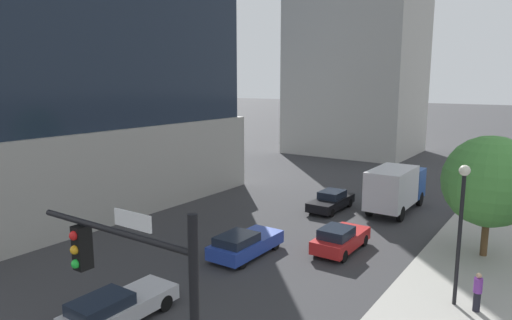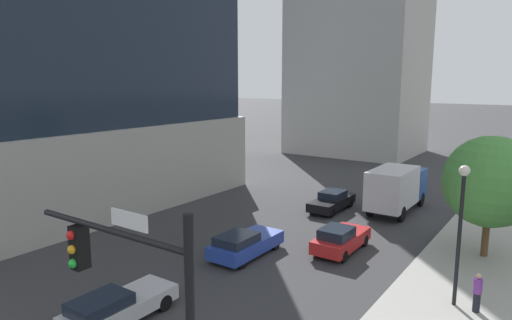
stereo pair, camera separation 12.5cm
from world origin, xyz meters
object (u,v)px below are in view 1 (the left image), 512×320
(car_silver, at_px, (117,307))
(car_blue, at_px, (245,244))
(car_black, at_px, (331,201))
(traffic_light_pole, at_px, (143,307))
(construction_building, at_px, (359,2))
(car_red, at_px, (340,239))
(box_truck, at_px, (395,187))
(pedestrian_purple_shirt, at_px, (478,292))
(street_tree, at_px, (490,181))
(street_lamp, at_px, (461,215))

(car_silver, distance_m, car_blue, 8.42)
(car_silver, distance_m, car_black, 19.20)
(traffic_light_pole, distance_m, car_black, 24.91)
(construction_building, height_order, car_blue, construction_building)
(traffic_light_pole, bearing_deg, car_red, 99.53)
(car_blue, height_order, box_truck, box_truck)
(car_silver, bearing_deg, car_black, 90.00)
(box_truck, height_order, pedestrian_purple_shirt, box_truck)
(street_tree, relative_size, car_blue, 1.40)
(car_red, xyz_separation_m, car_blue, (-3.96, -3.55, -0.04))
(traffic_light_pole, distance_m, box_truck, 26.18)
(traffic_light_pole, xyz_separation_m, street_tree, (3.95, 19.91, -0.47))
(box_truck, bearing_deg, car_blue, -106.92)
(construction_building, relative_size, traffic_light_pole, 6.29)
(car_blue, xyz_separation_m, pedestrian_purple_shirt, (11.38, 0.28, 0.28))
(street_lamp, relative_size, car_red, 1.38)
(car_red, distance_m, car_black, 8.24)
(car_blue, bearing_deg, box_truck, 73.08)
(traffic_light_pole, distance_m, car_silver, 8.98)
(car_red, bearing_deg, construction_building, 111.40)
(construction_building, relative_size, street_lamp, 7.22)
(construction_building, distance_m, street_lamp, 45.09)
(street_lamp, relative_size, street_tree, 0.92)
(car_red, bearing_deg, pedestrian_purple_shirt, -23.77)
(car_red, bearing_deg, car_black, 118.69)
(street_tree, xyz_separation_m, car_blue, (-10.66, -7.03, -3.49))
(car_black, bearing_deg, pedestrian_purple_shirt, -42.69)
(construction_building, height_order, box_truck, construction_building)
(traffic_light_pole, bearing_deg, car_blue, 117.53)
(street_lamp, xyz_separation_m, car_black, (-10.52, 10.38, -3.32))
(car_silver, bearing_deg, pedestrian_purple_shirt, 37.40)
(street_lamp, relative_size, car_silver, 1.28)
(car_black, bearing_deg, car_blue, -90.00)
(construction_building, bearing_deg, car_red, -68.60)
(car_red, relative_size, box_truck, 0.63)
(construction_building, bearing_deg, car_black, -70.69)
(car_red, height_order, car_black, car_red)
(car_blue, bearing_deg, car_red, 41.93)
(construction_building, relative_size, street_tree, 6.62)
(construction_building, bearing_deg, street_tree, -56.84)
(car_silver, xyz_separation_m, car_blue, (-0.00, 8.42, 0.00))
(street_lamp, distance_m, street_tree, 6.63)
(car_black, distance_m, box_truck, 4.69)
(street_lamp, xyz_separation_m, car_red, (-6.57, 3.15, -3.27))
(car_red, bearing_deg, traffic_light_pole, -80.47)
(traffic_light_pole, xyz_separation_m, car_black, (-6.71, 23.66, -3.97))
(box_truck, bearing_deg, construction_building, 118.40)
(traffic_light_pole, bearing_deg, car_black, 105.84)
(construction_building, distance_m, traffic_light_pole, 55.21)
(car_red, xyz_separation_m, car_black, (-3.96, 7.23, -0.04))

